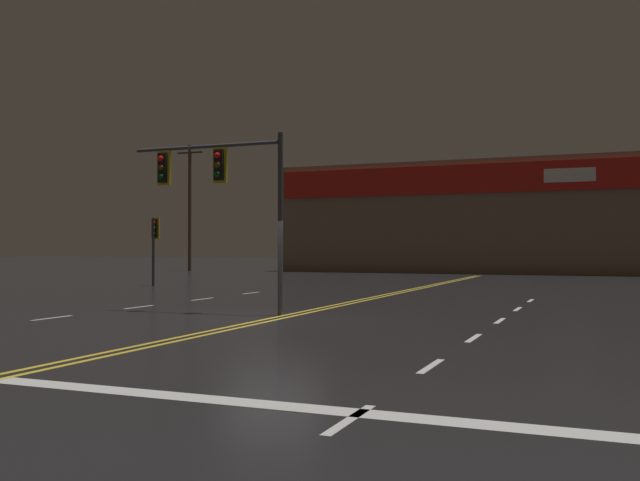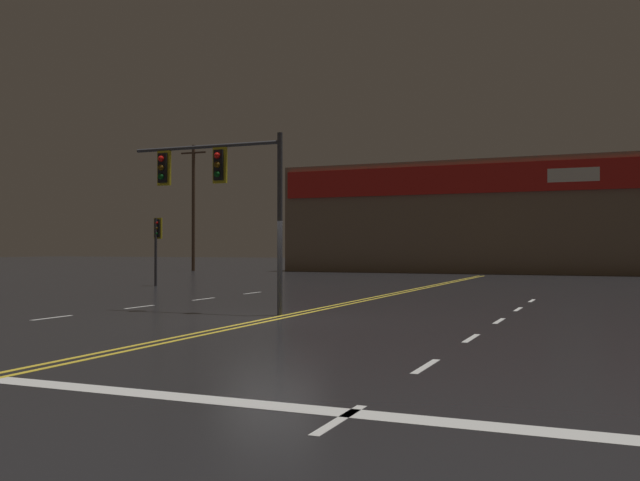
# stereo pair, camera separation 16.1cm
# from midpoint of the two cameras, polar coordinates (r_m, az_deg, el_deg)

# --- Properties ---
(ground_plane) EXTENTS (200.00, 200.00, 0.00)m
(ground_plane) POSITION_cam_midpoint_polar(r_m,az_deg,el_deg) (17.90, -4.16, -6.32)
(ground_plane) COLOR black
(road_markings) EXTENTS (15.81, 60.00, 0.01)m
(road_markings) POSITION_cam_midpoint_polar(r_m,az_deg,el_deg) (15.89, -3.50, -7.03)
(road_markings) COLOR gold
(road_markings) RESTS_ON ground
(traffic_signal_median) EXTENTS (4.66, 0.36, 4.85)m
(traffic_signal_median) POSITION_cam_midpoint_polar(r_m,az_deg,el_deg) (19.91, -8.53, 4.91)
(traffic_signal_median) COLOR #38383D
(traffic_signal_median) RESTS_ON ground
(traffic_signal_corner_northwest) EXTENTS (0.42, 0.36, 3.20)m
(traffic_signal_corner_northwest) POSITION_cam_midpoint_polar(r_m,az_deg,el_deg) (34.32, -13.22, 0.36)
(traffic_signal_corner_northwest) COLOR #38383D
(traffic_signal_corner_northwest) RESTS_ON ground
(building_backdrop) EXTENTS (30.74, 10.23, 7.90)m
(building_backdrop) POSITION_cam_midpoint_polar(r_m,az_deg,el_deg) (54.59, 13.89, 1.71)
(building_backdrop) COLOR #7A6651
(building_backdrop) RESTS_ON ground
(utility_pole_row) EXTENTS (46.48, 0.26, 12.51)m
(utility_pole_row) POSITION_cam_midpoint_polar(r_m,az_deg,el_deg) (47.56, 15.61, 4.33)
(utility_pole_row) COLOR #4C3828
(utility_pole_row) RESTS_ON ground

